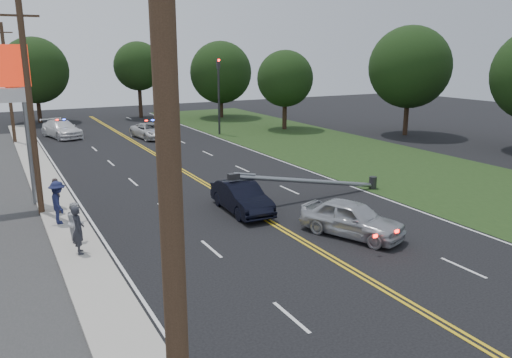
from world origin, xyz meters
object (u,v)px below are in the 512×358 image
emergency_a (150,131)px  emergency_b (62,129)px  utility_pole_mid (30,109)px  bystander_c (58,202)px  utility_pole_near (174,275)px  bystander_d (56,195)px  waiting_sedan (352,219)px  utility_pole_far (8,83)px  bystander_a (78,230)px  bystander_b (75,222)px  traffic_signal (219,90)px  fallen_streetlight (317,181)px  crashed_sedan (242,197)px

emergency_a → emergency_b: bearing=140.7°
utility_pole_mid → bystander_c: (0.56, -2.19, -3.98)m
utility_pole_near → bystander_c: (0.56, 17.81, -3.98)m
bystander_d → waiting_sedan: bearing=-115.8°
utility_pole_far → emergency_a: bearing=-15.6°
bystander_a → bystander_b: size_ratio=1.16×
traffic_signal → bystander_c: (-16.94, -20.19, -3.11)m
utility_pole_near → utility_pole_mid: bearing=90.0°
bystander_b → emergency_a: bearing=-24.1°
utility_pole_near → utility_pole_far: 42.00m
utility_pole_mid → emergency_a: bearing=59.8°
fallen_streetlight → bystander_c: bystander_c is taller
traffic_signal → utility_pole_mid: utility_pole_mid is taller
utility_pole_near → waiting_sedan: (11.40, 10.56, -4.32)m
emergency_b → bystander_d: 23.95m
utility_pole_near → emergency_a: bearing=74.2°
utility_pole_mid → emergency_b: utility_pole_mid is taller
bystander_d → utility_pole_far: bearing=15.7°
bystander_c → crashed_sedan: bearing=-106.8°
traffic_signal → emergency_a: traffic_signal is taller
fallen_streetlight → utility_pole_near: bearing=-129.9°
emergency_b → bystander_a: 29.64m
utility_pole_near → emergency_b: (4.00, 43.22, -4.30)m
utility_pole_near → bystander_c: utility_pole_near is taller
bystander_b → bystander_d: (-0.21, 4.31, 0.03)m
fallen_streetlight → emergency_b: 28.80m
crashed_sedan → waiting_sedan: 5.83m
utility_pole_near → bystander_d: 19.95m
traffic_signal → utility_pole_near: bearing=-114.7°
traffic_signal → utility_pole_near: size_ratio=0.70×
emergency_a → bystander_a: size_ratio=2.56×
traffic_signal → utility_pole_near: (-17.50, -38.00, 0.88)m
emergency_b → utility_pole_mid: bearing=-114.3°
utility_pole_near → emergency_b: size_ratio=1.84×
emergency_b → bystander_a: (-3.22, -29.46, 0.28)m
utility_pole_far → bystander_a: utility_pole_far is taller
utility_pole_mid → bystander_a: utility_pole_mid is taller
emergency_a → emergency_b: emergency_b is taller
utility_pole_far → emergency_a: size_ratio=2.07×
traffic_signal → bystander_a: bearing=-124.6°
bystander_d → bystander_b: bearing=-163.2°
emergency_a → bystander_d: size_ratio=2.85×
traffic_signal → crashed_sedan: 24.16m
bystander_b → utility_pole_mid: bearing=9.5°
utility_pole_near → bystander_a: 14.36m
bystander_a → bystander_b: bearing=-3.1°
fallen_streetlight → bystander_a: 12.81m
traffic_signal → waiting_sedan: size_ratio=1.56×
utility_pole_mid → bystander_d: (0.67, -0.49, -4.11)m
bystander_c → utility_pole_near: bearing=175.5°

